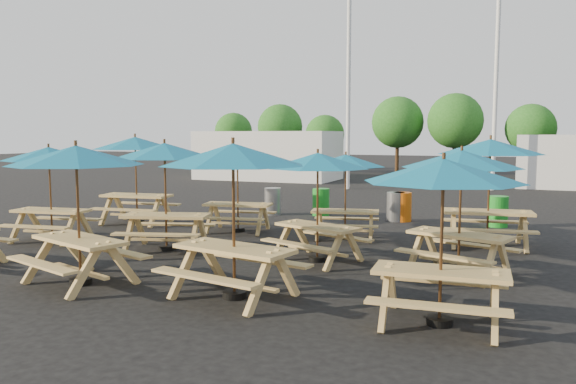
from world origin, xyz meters
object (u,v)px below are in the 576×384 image
at_px(waste_bin_4, 498,211).
at_px(waste_bin_0, 273,201).
at_px(picnic_unit_6, 233,163).
at_px(picnic_unit_8, 346,165).
at_px(picnic_unit_9, 443,180).
at_px(picnic_unit_10, 461,166).
at_px(picnic_unit_3, 76,163).
at_px(picnic_unit_1, 49,159).
at_px(picnic_unit_4, 165,156).
at_px(picnic_unit_7, 318,166).
at_px(waste_bin_2, 402,207).
at_px(picnic_unit_11, 490,153).
at_px(waste_bin_3, 396,207).
at_px(picnic_unit_2, 135,148).
at_px(waste_bin_1, 321,202).
at_px(picnic_unit_5, 237,158).

bearing_deg(waste_bin_4, waste_bin_0, -178.68).
xyz_separation_m(picnic_unit_6, picnic_unit_8, (0.16, 5.66, -0.31)).
height_order(picnic_unit_9, picnic_unit_10, picnic_unit_10).
xyz_separation_m(picnic_unit_3, waste_bin_0, (-0.36, 9.13, -1.68)).
distance_m(picnic_unit_1, picnic_unit_4, 3.25).
height_order(picnic_unit_7, waste_bin_2, picnic_unit_7).
bearing_deg(picnic_unit_9, picnic_unit_6, 175.24).
height_order(picnic_unit_3, waste_bin_4, picnic_unit_3).
distance_m(picnic_unit_10, waste_bin_0, 8.86).
bearing_deg(waste_bin_2, waste_bin_4, -0.25).
distance_m(picnic_unit_10, waste_bin_2, 6.68).
bearing_deg(picnic_unit_10, waste_bin_0, 155.66).
height_order(picnic_unit_3, picnic_unit_4, picnic_unit_4).
bearing_deg(picnic_unit_11, picnic_unit_4, -162.55).
distance_m(picnic_unit_9, waste_bin_3, 9.48).
height_order(picnic_unit_2, picnic_unit_3, picnic_unit_2).
bearing_deg(waste_bin_0, picnic_unit_3, -87.75).
height_order(picnic_unit_3, picnic_unit_10, picnic_unit_3).
xyz_separation_m(picnic_unit_8, waste_bin_0, (-3.39, 3.20, -1.41)).
xyz_separation_m(picnic_unit_11, waste_bin_4, (0.14, 3.11, -1.75)).
bearing_deg(picnic_unit_2, waste_bin_3, 18.40).
height_order(picnic_unit_4, picnic_unit_8, picnic_unit_4).
xyz_separation_m(picnic_unit_2, picnic_unit_9, (9.36, -5.72, -0.23)).
bearing_deg(picnic_unit_1, picnic_unit_8, 15.76).
bearing_deg(picnic_unit_11, picnic_unit_10, -104.80).
height_order(picnic_unit_1, picnic_unit_11, picnic_unit_11).
bearing_deg(waste_bin_1, picnic_unit_8, -62.53).
relative_size(picnic_unit_6, waste_bin_0, 3.15).
relative_size(picnic_unit_6, picnic_unit_7, 1.01).
height_order(picnic_unit_7, waste_bin_4, picnic_unit_7).
bearing_deg(picnic_unit_6, picnic_unit_11, 70.44).
distance_m(waste_bin_3, waste_bin_4, 2.89).
bearing_deg(picnic_unit_1, picnic_unit_6, -31.32).
height_order(waste_bin_3, waste_bin_4, same).
distance_m(picnic_unit_8, waste_bin_3, 3.64).
distance_m(picnic_unit_6, waste_bin_4, 9.88).
height_order(picnic_unit_4, picnic_unit_5, picnic_unit_4).
xyz_separation_m(picnic_unit_5, picnic_unit_9, (5.99, -5.62, 0.02)).
xyz_separation_m(picnic_unit_1, picnic_unit_2, (0.24, 3.03, 0.21)).
height_order(picnic_unit_6, waste_bin_2, picnic_unit_6).
bearing_deg(picnic_unit_9, picnic_unit_10, 87.22).
distance_m(picnic_unit_9, waste_bin_2, 9.50).
bearing_deg(waste_bin_0, picnic_unit_7, -58.63).
xyz_separation_m(picnic_unit_3, waste_bin_2, (3.83, 9.30, -1.68)).
relative_size(picnic_unit_9, picnic_unit_10, 0.83).
xyz_separation_m(picnic_unit_2, picnic_unit_6, (6.17, -5.65, -0.06)).
relative_size(picnic_unit_9, waste_bin_4, 2.63).
distance_m(picnic_unit_6, waste_bin_0, 9.58).
height_order(picnic_unit_9, waste_bin_1, picnic_unit_9).
relative_size(picnic_unit_8, waste_bin_2, 2.73).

